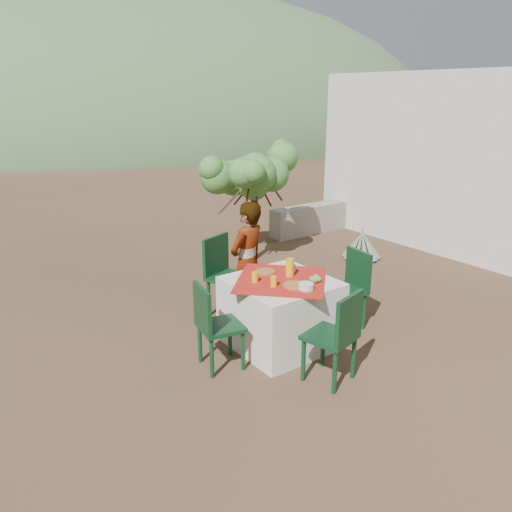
{
  "coord_description": "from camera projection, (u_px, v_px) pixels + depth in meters",
  "views": [
    {
      "loc": [
        -3.27,
        -3.74,
        2.66
      ],
      "look_at": [
        -0.2,
        0.53,
        0.93
      ],
      "focal_mm": 35.0,
      "sensor_mm": 36.0,
      "label": 1
    }
  ],
  "objects": [
    {
      "name": "jar_right",
      "position": [
        289.0,
        263.0,
        5.67
      ],
      "size": [
        0.06,
        0.06,
        0.1
      ],
      "primitive_type": "cylinder",
      "color": "orange",
      "rests_on": "table"
    },
    {
      "name": "white_bowl",
      "position": [
        306.0,
        286.0,
        5.02
      ],
      "size": [
        0.15,
        0.15,
        0.06
      ],
      "primitive_type": "cylinder",
      "color": "silver",
      "rests_on": "bowl_plate"
    },
    {
      "name": "hill_near_right",
      "position": [
        121.0,
        127.0,
        39.94
      ],
      "size": [
        48.0,
        48.0,
        20.0
      ],
      "primitive_type": "ellipsoid",
      "color": "#3A5A32",
      "rests_on": "ground"
    },
    {
      "name": "glass_near",
      "position": [
        274.0,
        281.0,
        5.11
      ],
      "size": [
        0.07,
        0.07,
        0.11
      ],
      "primitive_type": "cylinder",
      "color": "#E3A90E",
      "rests_on": "table"
    },
    {
      "name": "agave",
      "position": [
        362.0,
        246.0,
        8.29
      ],
      "size": [
        0.63,
        0.63,
        0.67
      ],
      "rotation": [
        0.0,
        0.0,
        -0.22
      ],
      "color": "slate",
      "rests_on": "ground"
    },
    {
      "name": "bowl_plate",
      "position": [
        306.0,
        289.0,
        5.03
      ],
      "size": [
        0.17,
        0.17,
        0.01
      ],
      "primitive_type": "cylinder",
      "color": "brown",
      "rests_on": "table"
    },
    {
      "name": "juice_pitcher",
      "position": [
        290.0,
        267.0,
        5.38
      ],
      "size": [
        0.09,
        0.09,
        0.2
      ],
      "primitive_type": "cylinder",
      "color": "#E3A90E",
      "rests_on": "table"
    },
    {
      "name": "ground",
      "position": [
        298.0,
        344.0,
        5.53
      ],
      "size": [
        160.0,
        160.0,
        0.0
      ],
      "primitive_type": "plane",
      "color": "#392A1A",
      "rests_on": "ground"
    },
    {
      "name": "guesthouse",
      "position": [
        462.0,
        156.0,
        9.56
      ],
      "size": [
        3.2,
        4.2,
        3.0
      ],
      "primitive_type": "cube",
      "color": "silver",
      "rests_on": "ground"
    },
    {
      "name": "shrub_tree",
      "position": [
        255.0,
        179.0,
        8.01
      ],
      "size": [
        1.43,
        1.4,
        1.68
      ],
      "color": "#433121",
      "rests_on": "ground"
    },
    {
      "name": "chair_right",
      "position": [
        350.0,
        285.0,
        5.84
      ],
      "size": [
        0.48,
        0.48,
        0.92
      ],
      "rotation": [
        0.0,
        0.0,
        4.58
      ],
      "color": "black",
      "rests_on": "ground"
    },
    {
      "name": "chair_far",
      "position": [
        224.0,
        272.0,
        6.16
      ],
      "size": [
        0.58,
        0.58,
        0.99
      ],
      "rotation": [
        0.0,
        0.0,
        0.34
      ],
      "color": "black",
      "rests_on": "ground"
    },
    {
      "name": "fruit_cluster",
      "position": [
        315.0,
        279.0,
        5.24
      ],
      "size": [
        0.13,
        0.12,
        0.07
      ],
      "color": "olive",
      "rests_on": "table"
    },
    {
      "name": "hill_far_right",
      "position": [
        224.0,
        117.0,
        56.53
      ],
      "size": [
        36.0,
        36.0,
        14.0
      ],
      "primitive_type": "ellipsoid",
      "color": "slate",
      "rests_on": "ground"
    },
    {
      "name": "chair_left",
      "position": [
        213.0,
        323.0,
        4.91
      ],
      "size": [
        0.48,
        0.48,
        0.89
      ],
      "rotation": [
        0.0,
        0.0,
        1.4
      ],
      "color": "black",
      "rests_on": "ground"
    },
    {
      "name": "chair_near",
      "position": [
        337.0,
        333.0,
        4.65
      ],
      "size": [
        0.52,
        0.52,
        0.93
      ],
      "rotation": [
        0.0,
        0.0,
        3.4
      ],
      "color": "black",
      "rests_on": "ground"
    },
    {
      "name": "plate_near",
      "position": [
        295.0,
        285.0,
        5.13
      ],
      "size": [
        0.25,
        0.25,
        0.01
      ],
      "primitive_type": "cylinder",
      "color": "brown",
      "rests_on": "table"
    },
    {
      "name": "glass_far",
      "position": [
        255.0,
        277.0,
        5.22
      ],
      "size": [
        0.07,
        0.07,
        0.11
      ],
      "primitive_type": "cylinder",
      "color": "#E3A90E",
      "rests_on": "table"
    },
    {
      "name": "table",
      "position": [
        281.0,
        312.0,
        5.43
      ],
      "size": [
        1.3,
        1.3,
        0.76
      ],
      "color": "beige",
      "rests_on": "ground"
    },
    {
      "name": "stone_wall",
      "position": [
        326.0,
        216.0,
        10.06
      ],
      "size": [
        2.6,
        0.35,
        0.55
      ],
      "primitive_type": "cube",
      "color": "gray",
      "rests_on": "ground"
    },
    {
      "name": "jar_left",
      "position": [
        293.0,
        268.0,
        5.53
      ],
      "size": [
        0.05,
        0.05,
        0.08
      ],
      "primitive_type": "cylinder",
      "color": "orange",
      "rests_on": "table"
    },
    {
      "name": "person",
      "position": [
        247.0,
        263.0,
        5.92
      ],
      "size": [
        0.62,
        0.5,
        1.47
      ],
      "primitive_type": "imported",
      "rotation": [
        0.0,
        0.0,
        3.45
      ],
      "color": "#8C6651",
      "rests_on": "ground"
    },
    {
      "name": "napkin_holder",
      "position": [
        292.0,
        270.0,
        5.47
      ],
      "size": [
        0.07,
        0.06,
        0.08
      ],
      "primitive_type": "cube",
      "rotation": [
        0.0,
        0.0,
        0.35
      ],
      "color": "silver",
      "rests_on": "table"
    },
    {
      "name": "plate_far",
      "position": [
        265.0,
        271.0,
        5.53
      ],
      "size": [
        0.22,
        0.22,
        0.01
      ],
      "primitive_type": "cylinder",
      "color": "brown",
      "rests_on": "table"
    }
  ]
}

